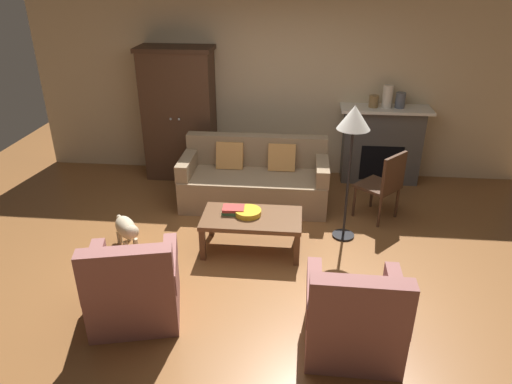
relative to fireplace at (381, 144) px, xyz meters
name	(u,v)px	position (x,y,z in m)	size (l,w,h in m)	color
ground_plane	(261,260)	(-1.55, -2.30, -0.57)	(9.60, 9.60, 0.00)	brown
back_wall	(277,81)	(-1.55, 0.25, 0.83)	(7.20, 0.10, 2.80)	beige
fireplace	(381,144)	(0.00, 0.00, 0.00)	(1.26, 0.48, 1.12)	#4C4947
armoire	(180,114)	(-2.95, -0.08, 0.39)	(1.06, 0.57, 1.91)	#472D1E
couch	(255,181)	(-1.76, -0.91, -0.25)	(1.92, 0.85, 0.86)	#937A5B
coffee_table	(252,221)	(-1.68, -2.08, -0.20)	(1.10, 0.60, 0.42)	brown
fruit_bowl	(248,212)	(-1.72, -2.04, -0.12)	(0.29, 0.29, 0.06)	gold
book_stack	(233,210)	(-1.89, -2.02, -0.11)	(0.25, 0.18, 0.07)	#427A4C
mantel_vase_bronze	(374,101)	(-0.18, -0.02, 0.63)	(0.13, 0.13, 0.17)	olive
mantel_vase_cream	(388,96)	(0.00, -0.02, 0.71)	(0.14, 0.14, 0.31)	beige
mantel_vase_slate	(400,100)	(0.18, -0.02, 0.66)	(0.13, 0.13, 0.21)	#565B66
armchair_near_left	(134,288)	(-2.61, -3.31, -0.25)	(0.92, 0.93, 0.88)	#935B56
armchair_near_right	(353,318)	(-0.69, -3.53, -0.25)	(0.79, 0.78, 0.88)	#935B56
side_chair_wooden	(384,182)	(-0.13, -1.22, -0.06)	(0.62, 0.62, 0.90)	#472D1E
floor_lamp	(353,125)	(-0.62, -1.70, 0.81)	(0.36, 0.36, 1.59)	black
dog	(127,229)	(-3.08, -2.19, -0.32)	(0.42, 0.48, 0.39)	beige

